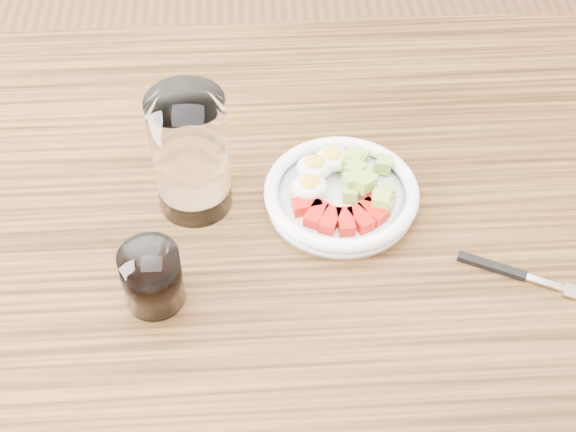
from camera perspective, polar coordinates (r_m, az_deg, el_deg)
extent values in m
cube|color=brown|center=(0.99, 0.61, -2.33)|extent=(1.50, 0.90, 0.04)
cylinder|color=white|center=(1.01, 3.79, 1.17)|extent=(0.19, 0.19, 0.01)
torus|color=white|center=(1.00, 3.83, 1.73)|extent=(0.19, 0.19, 0.02)
cube|color=red|center=(0.98, 1.35, 0.74)|extent=(0.04, 0.03, 0.02)
cube|color=red|center=(0.97, 2.04, 0.10)|extent=(0.04, 0.04, 0.02)
cube|color=red|center=(0.97, 3.02, -0.30)|extent=(0.03, 0.04, 0.02)
cube|color=red|center=(0.97, 4.12, -0.42)|extent=(0.02, 0.04, 0.02)
cube|color=red|center=(0.97, 5.17, -0.21)|extent=(0.03, 0.04, 0.02)
cube|color=red|center=(0.98, 6.01, 0.28)|extent=(0.04, 0.04, 0.02)
cube|color=red|center=(0.99, 6.51, 0.96)|extent=(0.04, 0.03, 0.02)
ellipsoid|color=white|center=(1.02, 1.89, 3.47)|extent=(0.05, 0.04, 0.03)
ellipsoid|color=yellow|center=(1.01, 1.91, 3.88)|extent=(0.02, 0.02, 0.01)
ellipsoid|color=white|center=(1.03, 3.18, 4.05)|extent=(0.05, 0.04, 0.03)
ellipsoid|color=yellow|center=(1.02, 3.20, 4.46)|extent=(0.02, 0.02, 0.01)
ellipsoid|color=white|center=(0.99, 1.54, 2.07)|extent=(0.05, 0.04, 0.03)
ellipsoid|color=yellow|center=(0.98, 1.55, 2.48)|extent=(0.02, 0.02, 0.01)
cube|color=#A8C54B|center=(1.02, 4.46, 3.72)|extent=(0.02, 0.02, 0.02)
cube|color=#A8C54B|center=(0.98, 6.63, 1.12)|extent=(0.03, 0.03, 0.02)
cube|color=#A8C54B|center=(1.02, 5.53, 2.65)|extent=(0.02, 0.02, 0.02)
cube|color=#A8C54B|center=(0.99, 4.94, 2.50)|extent=(0.03, 0.03, 0.02)
cube|color=#A8C54B|center=(1.01, 4.81, 3.20)|extent=(0.03, 0.03, 0.02)
cube|color=#A8C54B|center=(1.03, 5.02, 4.07)|extent=(0.03, 0.03, 0.02)
cube|color=#A8C54B|center=(1.01, 5.45, 3.03)|extent=(0.02, 0.02, 0.02)
cube|color=#A8C54B|center=(1.00, 4.54, 2.50)|extent=(0.02, 0.02, 0.02)
cube|color=#A8C54B|center=(1.00, 4.53, 2.47)|extent=(0.02, 0.02, 0.02)
cube|color=#A8C54B|center=(1.02, 5.18, 3.12)|extent=(0.02, 0.02, 0.02)
cube|color=#A8C54B|center=(1.01, 4.89, 2.61)|extent=(0.03, 0.03, 0.02)
cube|color=#A8C54B|center=(1.03, 4.07, 3.78)|extent=(0.03, 0.03, 0.02)
cube|color=#A8C54B|center=(1.00, 4.47, 1.61)|extent=(0.02, 0.02, 0.02)
cube|color=#A8C54B|center=(0.99, 6.95, 1.64)|extent=(0.02, 0.02, 0.02)
cube|color=#A8C54B|center=(1.00, 5.80, 2.39)|extent=(0.02, 0.02, 0.02)
cube|color=#A8C54B|center=(0.99, 5.47, 2.34)|extent=(0.03, 0.03, 0.02)
cube|color=#A8C54B|center=(1.03, 6.83, 3.67)|extent=(0.02, 0.02, 0.02)
cube|color=#A8C54B|center=(0.99, 6.91, 0.77)|extent=(0.02, 0.02, 0.02)
cube|color=#A8C54B|center=(1.02, 4.68, 4.04)|extent=(0.03, 0.03, 0.02)
cube|color=#A8C54B|center=(0.99, 6.73, 1.22)|extent=(0.03, 0.03, 0.02)
cube|color=black|center=(0.97, 14.30, -3.48)|extent=(0.08, 0.05, 0.01)
cube|color=silver|center=(0.97, 17.93, -4.58)|extent=(0.05, 0.03, 0.00)
cube|color=silver|center=(0.98, 19.48, -5.04)|extent=(0.02, 0.02, 0.00)
cylinder|color=white|center=(0.96, -6.94, 4.39)|extent=(0.09, 0.09, 0.16)
cylinder|color=white|center=(0.90, -9.64, -4.32)|extent=(0.07, 0.07, 0.08)
cylinder|color=black|center=(0.90, -9.63, -4.39)|extent=(0.06, 0.06, 0.07)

